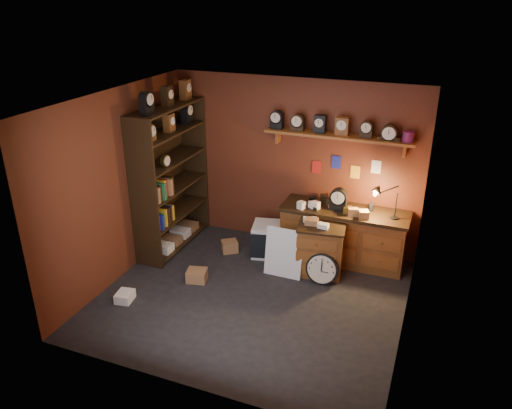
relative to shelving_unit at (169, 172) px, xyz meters
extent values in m
plane|color=black|center=(1.79, -0.98, -1.25)|extent=(4.00, 4.00, 0.00)
cube|color=#602916|center=(1.79, 0.82, 0.10)|extent=(4.00, 0.02, 2.70)
cube|color=#602916|center=(1.79, -2.78, 0.10)|extent=(4.00, 0.02, 2.70)
cube|color=#602916|center=(-0.21, -0.98, 0.10)|extent=(0.02, 3.60, 2.70)
cube|color=#602916|center=(3.79, -0.98, 0.10)|extent=(0.02, 3.60, 2.70)
cube|color=beige|center=(1.79, -0.98, 1.45)|extent=(4.00, 3.60, 0.02)
cube|color=brown|center=(2.49, 0.67, 0.67)|extent=(2.20, 0.30, 0.04)
cube|color=brown|center=(1.54, 0.74, 0.55)|extent=(0.04, 0.16, 0.20)
cube|color=brown|center=(3.44, 0.74, 0.55)|extent=(0.04, 0.16, 0.20)
cylinder|color=#B21419|center=(3.47, 0.67, 0.76)|extent=(0.16, 0.16, 0.15)
cube|color=#A41814|center=(1.94, 0.81, 0.10)|extent=(0.14, 0.01, 0.20)
cube|color=navy|center=(2.24, 0.81, 0.22)|extent=(0.14, 0.01, 0.20)
cube|color=gold|center=(2.54, 0.81, 0.10)|extent=(0.14, 0.01, 0.20)
cube|color=silver|center=(2.84, 0.81, 0.22)|extent=(0.14, 0.01, 0.20)
cube|color=black|center=(-0.19, 0.00, -0.10)|extent=(0.03, 1.60, 2.30)
cube|color=black|center=(0.04, -0.78, -0.10)|extent=(0.45, 0.03, 2.30)
cube|color=black|center=(0.04, 0.78, -0.10)|extent=(0.45, 0.03, 2.30)
cube|color=black|center=(0.04, 0.00, -1.20)|extent=(0.43, 1.54, 0.03)
cube|color=black|center=(0.04, 0.00, -0.70)|extent=(0.43, 1.54, 0.03)
cube|color=black|center=(0.04, 0.00, -0.25)|extent=(0.43, 1.54, 0.03)
cube|color=black|center=(0.04, 0.00, 0.20)|extent=(0.43, 1.54, 0.03)
cube|color=black|center=(0.04, 0.00, 0.65)|extent=(0.43, 1.54, 0.03)
cube|color=black|center=(0.04, 0.00, 1.03)|extent=(0.43, 1.54, 0.03)
cube|color=brown|center=(2.71, 0.50, -0.85)|extent=(1.85, 0.60, 0.80)
cube|color=black|center=(2.71, 0.50, -0.43)|extent=(1.91, 0.66, 0.05)
cube|color=brown|center=(2.71, 0.20, -0.85)|extent=(1.77, 0.02, 0.52)
cylinder|color=black|center=(3.44, 0.45, -0.39)|extent=(0.12, 0.12, 0.02)
cylinder|color=black|center=(3.44, 0.45, -0.20)|extent=(0.02, 0.02, 0.38)
cylinder|color=black|center=(3.32, 0.42, 0.04)|extent=(0.27, 0.09, 0.14)
cone|color=black|center=(3.18, 0.39, 0.00)|extent=(0.18, 0.14, 0.18)
cube|color=brown|center=(2.48, 0.02, -0.88)|extent=(0.70, 0.62, 0.74)
cube|color=black|center=(2.48, 0.02, -0.50)|extent=(0.75, 0.66, 0.03)
cube|color=brown|center=(2.48, -0.25, -0.88)|extent=(0.57, 0.10, 0.63)
cylinder|color=black|center=(2.59, -0.28, -1.03)|extent=(0.47, 0.16, 0.47)
cylinder|color=beige|center=(2.59, -0.31, -1.02)|extent=(0.41, 0.09, 0.40)
cube|color=black|center=(2.59, -0.32, -0.95)|extent=(0.01, 0.04, 0.15)
cube|color=black|center=(2.64, -0.32, -1.05)|extent=(0.11, 0.01, 0.01)
cube|color=silver|center=(2.01, -0.27, -1.25)|extent=(0.57, 0.16, 0.74)
cube|color=silver|center=(1.58, 0.25, -1.00)|extent=(0.59, 0.59, 0.51)
cube|color=black|center=(1.58, -0.01, -1.00)|extent=(0.41, 0.11, 0.41)
cube|color=#9B6B43|center=(0.89, -0.88, -1.17)|extent=(0.33, 0.29, 0.17)
cube|color=white|center=(0.22, -1.69, -1.19)|extent=(0.25, 0.28, 0.13)
cube|color=#9B6B43|center=(0.98, 0.08, -1.16)|extent=(0.32, 0.31, 0.18)
camera|label=1|loc=(3.95, -6.33, 2.67)|focal=35.00mm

